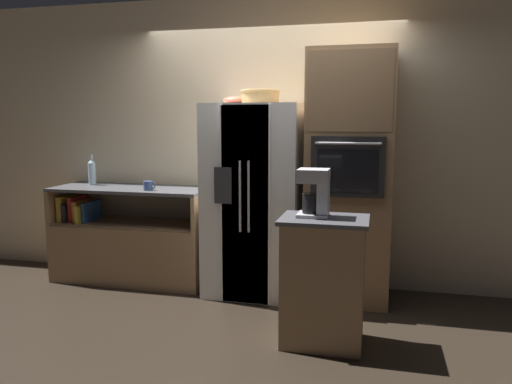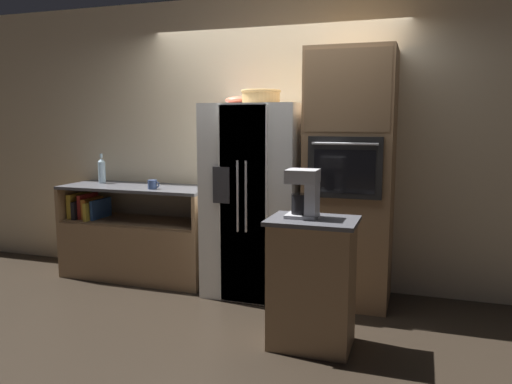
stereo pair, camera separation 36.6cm
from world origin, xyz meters
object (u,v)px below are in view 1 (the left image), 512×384
at_px(bottle_tall, 92,172).
at_px(mug, 148,186).
at_px(wicker_basket, 261,96).
at_px(coffee_maker, 317,191).
at_px(refrigerator, 255,200).
at_px(wall_oven, 349,177).
at_px(fruit_bowl, 237,100).

distance_m(bottle_tall, mug, 0.79).
distance_m(wicker_basket, coffee_maker, 1.31).
relative_size(refrigerator, wall_oven, 0.80).
bearing_deg(coffee_maker, wicker_basket, 124.42).
height_order(bottle_tall, coffee_maker, coffee_maker).
bearing_deg(wall_oven, coffee_maker, -100.07).
bearing_deg(bottle_tall, mug, -17.82).
distance_m(mug, coffee_maker, 1.91).
distance_m(refrigerator, coffee_maker, 1.18).
height_order(refrigerator, coffee_maker, refrigerator).
distance_m(fruit_bowl, coffee_maker, 1.49).
height_order(refrigerator, fruit_bowl, fruit_bowl).
bearing_deg(wicker_basket, mug, -176.45).
height_order(fruit_bowl, coffee_maker, fruit_bowl).
relative_size(bottle_tall, mug, 2.60).
distance_m(refrigerator, bottle_tall, 1.79).
height_order(refrigerator, bottle_tall, refrigerator).
relative_size(refrigerator, fruit_bowl, 6.74).
bearing_deg(bottle_tall, wicker_basket, -5.38).
bearing_deg(coffee_maker, wall_oven, 79.93).
bearing_deg(wall_oven, fruit_bowl, 178.48).
distance_m(wall_oven, bottle_tall, 2.63).
bearing_deg(refrigerator, wall_oven, 2.71).
bearing_deg(mug, wall_oven, 3.99).
distance_m(fruit_bowl, mug, 1.18).
distance_m(wall_oven, coffee_maker, 0.99).
relative_size(fruit_bowl, bottle_tall, 0.84).
height_order(wall_oven, bottle_tall, wall_oven).
relative_size(wicker_basket, coffee_maker, 1.05).
height_order(wicker_basket, fruit_bowl, wicker_basket).
bearing_deg(bottle_tall, fruit_bowl, -2.91).
xyz_separation_m(mug, coffee_maker, (1.71, -0.84, 0.13)).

